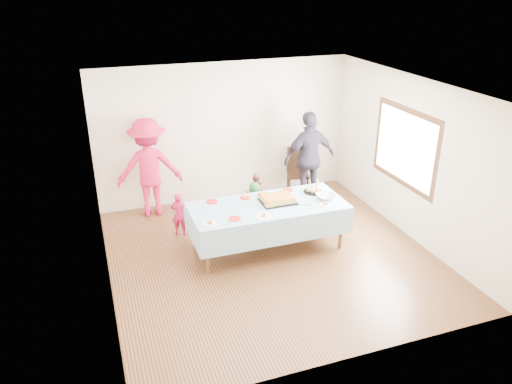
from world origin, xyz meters
TOP-DOWN VIEW (x-y plane):
  - ground at (0.00, 0.00)m, footprint 5.00×5.00m
  - room_walls at (0.05, 0.00)m, footprint 5.04×5.04m
  - party_table at (0.05, 0.26)m, footprint 2.50×1.10m
  - birthday_cake at (0.23, 0.31)m, footprint 0.56×0.43m
  - rolls_tray at (0.94, 0.48)m, footprint 0.32×0.32m
  - punch_bowl at (1.03, 0.17)m, footprint 0.31×0.31m
  - party_hat at (1.13, 0.69)m, footprint 0.09×0.09m
  - fork_pile at (0.63, 0.08)m, footprint 0.24×0.18m
  - plate_red_far_a at (-0.77, 0.67)m, footprint 0.20×0.20m
  - plate_red_far_b at (-0.22, 0.64)m, footprint 0.17×0.17m
  - plate_red_far_c at (0.09, 0.64)m, footprint 0.17×0.17m
  - plate_red_far_d at (0.57, 0.70)m, footprint 0.17×0.17m
  - plate_red_near at (-0.60, -0.04)m, footprint 0.19×0.19m
  - plate_white_left at (-1.00, -0.08)m, footprint 0.23×0.23m
  - plate_white_mid at (-0.17, -0.13)m, footprint 0.24×0.24m
  - plate_white_right at (0.90, -0.07)m, footprint 0.20×0.20m
  - dining_chair at (1.40, 2.13)m, footprint 0.53×0.53m
  - toddler_left at (-1.23, 1.20)m, footprint 0.33×0.29m
  - toddler_mid at (0.15, 1.20)m, footprint 0.43×0.33m
  - toddler_right at (0.29, 1.56)m, footprint 0.47×0.41m
  - adult_left at (-1.54, 2.20)m, footprint 1.24×0.78m
  - adult_right at (1.45, 1.71)m, footprint 1.11×0.54m

SIDE VIEW (x-z plane):
  - ground at x=0.00m, z-range 0.00..0.00m
  - toddler_mid at x=0.15m, z-range 0.00..0.78m
  - toddler_left at x=-1.23m, z-range 0.00..0.78m
  - toddler_right at x=0.29m, z-range 0.00..0.81m
  - dining_chair at x=1.40m, z-range 0.05..1.03m
  - party_table at x=0.05m, z-range 0.33..1.11m
  - plate_red_far_a at x=-0.77m, z-range 0.78..0.79m
  - plate_red_far_b at x=-0.22m, z-range 0.78..0.79m
  - plate_red_far_c at x=0.09m, z-range 0.78..0.79m
  - plate_red_far_d at x=0.57m, z-range 0.78..0.79m
  - plate_red_near at x=-0.60m, z-range 0.78..0.79m
  - plate_white_left at x=-1.00m, z-range 0.78..0.79m
  - plate_white_mid at x=-0.17m, z-range 0.78..0.79m
  - plate_white_right at x=0.90m, z-range 0.78..0.79m
  - fork_pile at x=0.63m, z-range 0.78..0.85m
  - punch_bowl at x=1.03m, z-range 0.78..0.86m
  - rolls_tray at x=0.94m, z-range 0.77..0.87m
  - birthday_cake at x=0.23m, z-range 0.78..0.88m
  - party_hat at x=1.13m, z-range 0.78..0.94m
  - adult_right at x=1.45m, z-range 0.00..1.83m
  - adult_left at x=-1.54m, z-range 0.00..1.84m
  - room_walls at x=0.05m, z-range 0.41..3.13m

